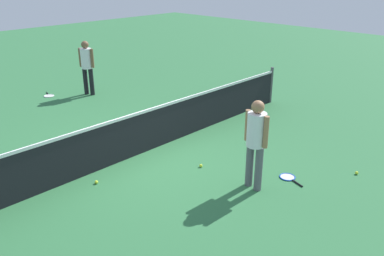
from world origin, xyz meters
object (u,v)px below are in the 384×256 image
player_far_side (87,63)px  tennis_racket_far_player (49,96)px  player_near_side (256,138)px  tennis_ball_midcourt (201,166)px  tennis_ball_near_player (357,173)px  tennis_ball_by_net (96,182)px  tennis_racket_near_player (288,178)px

player_far_side → tennis_racket_far_player: size_ratio=2.80×
player_near_side → tennis_ball_midcourt: (-0.09, 1.24, -0.98)m
player_far_side → player_near_side: bearing=-98.5°
player_near_side → tennis_racket_far_player: size_ratio=2.80×
player_far_side → tennis_racket_far_player: bearing=142.4°
tennis_ball_near_player → tennis_ball_by_net: bearing=138.4°
tennis_ball_near_player → tennis_ball_midcourt: 3.09m
player_far_side → tennis_racket_near_player: player_far_side is taller
player_near_side → tennis_racket_near_player: size_ratio=2.80×
player_far_side → tennis_racket_near_player: (-0.31, -7.50, -1.00)m
tennis_racket_far_player → tennis_ball_by_net: size_ratio=9.20×
player_near_side → tennis_racket_far_player: 8.04m
player_far_side → tennis_racket_far_player: (-1.00, 0.77, -1.00)m
tennis_racket_far_player → tennis_ball_midcourt: size_ratio=9.20×
player_near_side → player_far_side: 7.28m
tennis_racket_far_player → tennis_racket_near_player: bearing=-85.2°
player_far_side → tennis_ball_midcourt: (-1.16, -5.96, -0.98)m
tennis_ball_by_net → player_near_side: bearing=-48.2°
tennis_racket_near_player → tennis_ball_by_net: size_ratio=9.20×
tennis_ball_near_player → player_far_side: bearing=95.2°
player_near_side → tennis_racket_near_player: player_near_side is taller
tennis_racket_far_player → tennis_ball_near_player: tennis_ball_near_player is taller
player_far_side → tennis_ball_near_player: bearing=-84.8°
tennis_racket_near_player → tennis_racket_far_player: same height
tennis_racket_near_player → tennis_ball_by_net: (-2.73, 2.49, 0.02)m
player_far_side → tennis_ball_by_net: player_far_side is taller
tennis_racket_far_player → tennis_ball_midcourt: 6.74m
player_near_side → tennis_racket_near_player: bearing=-21.0°
player_near_side → tennis_ball_by_net: bearing=131.8°
player_near_side → tennis_ball_midcourt: size_ratio=25.76×
tennis_ball_near_player → tennis_racket_near_player: bearing=140.4°
tennis_ball_by_net → player_far_side: bearing=58.7°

